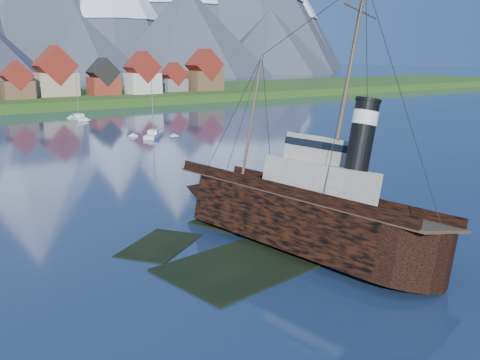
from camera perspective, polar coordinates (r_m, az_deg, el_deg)
ground at (r=49.90m, az=3.99°, el=-6.90°), size 1400.00×1400.00×0.00m
shoal at (r=52.64m, az=4.02°, el=-6.21°), size 31.71×21.24×1.14m
tugboat_wreck at (r=50.04m, az=4.82°, el=-3.04°), size 7.40×31.88×25.26m
sailboat_d at (r=116.24m, az=-9.21°, el=4.73°), size 7.42×8.44×12.31m
sailboat_e at (r=152.10m, az=-16.82°, el=6.31°), size 3.86×10.90×12.37m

